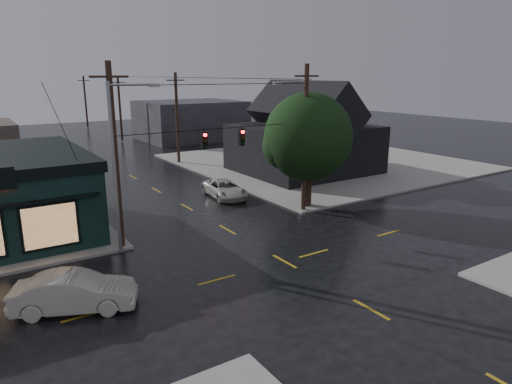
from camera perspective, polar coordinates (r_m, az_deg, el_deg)
ground_plane at (r=24.10m, az=3.59°, el=-8.66°), size 160.00×160.00×0.00m
sidewalk_ne at (r=51.20m, az=8.15°, el=3.81°), size 28.00×28.00×0.15m
ne_building at (r=45.08m, az=6.06°, el=8.08°), size 12.60×11.60×8.75m
corner_tree at (r=32.73m, az=6.54°, el=6.81°), size 6.31×6.31×8.16m
utility_pole_nw at (r=26.85m, az=-16.35°, el=-6.75°), size 2.00×0.32×10.15m
utility_pole_ne at (r=32.69m, az=5.90°, el=-2.40°), size 2.00×0.32×10.15m
utility_pole_far_a at (r=50.70m, az=-9.59°, el=3.56°), size 2.00×0.32×9.65m
utility_pole_far_b at (r=69.26m, az=-16.36°, el=6.09°), size 2.00×0.32×9.15m
utility_pole_far_c at (r=88.45m, az=-20.27°, el=7.50°), size 2.00×0.32×9.15m
span_signal_assembly at (r=27.92m, az=-4.12°, el=6.72°), size 13.00×0.48×1.23m
streetlight_nw at (r=26.15m, az=-16.52°, el=-7.35°), size 5.40×0.30×9.15m
streetlight_ne at (r=33.52m, az=5.82°, el=-1.97°), size 5.40×0.30×9.15m
bg_building_east at (r=69.53m, az=-8.21°, el=8.88°), size 14.00×12.00×5.60m
sedan_cream at (r=20.53m, az=-21.74°, el=-11.56°), size 5.17×3.54×1.61m
suv_silver at (r=36.05m, az=-3.93°, el=0.39°), size 2.82×5.18×1.38m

